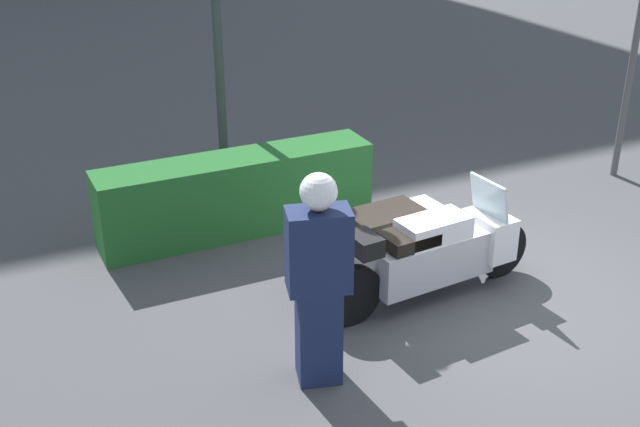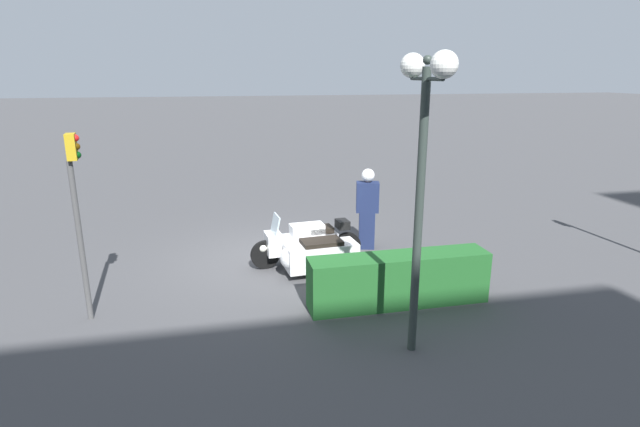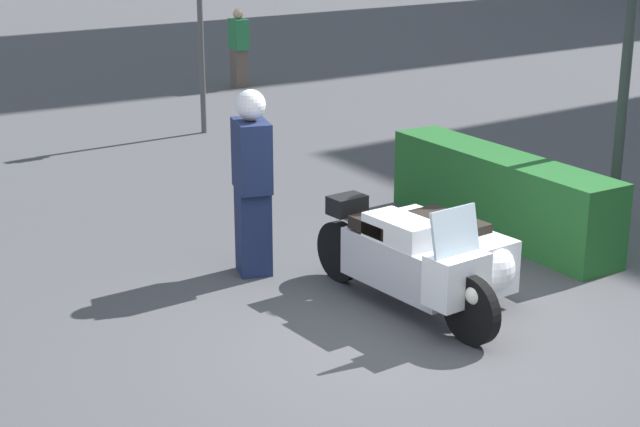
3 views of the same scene
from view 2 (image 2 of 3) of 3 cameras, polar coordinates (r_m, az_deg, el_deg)
The scene contains 6 objects.
ground_plane at distance 10.99m, azimuth -5.15°, elevation -5.34°, with size 160.00×160.00×0.00m, color #424244.
police_motorcycle at distance 10.29m, azimuth -1.14°, elevation -4.09°, with size 2.43×1.23×1.14m.
officer_rider at distance 11.47m, azimuth 5.42°, elevation 0.77°, with size 0.57×0.43×1.87m.
hedge_bush_curbside at distance 8.91m, azimuth 8.98°, elevation -7.48°, with size 3.19×0.61×0.92m, color #1E5623.
twin_lamp_post at distance 6.76m, azimuth 11.74°, elevation 9.03°, with size 0.34×1.29×4.21m.
traffic_light_near at distance 8.65m, azimuth -26.02°, elevation 1.43°, with size 0.23×0.27×3.07m.
Camera 2 is at (1.27, 10.17, 3.95)m, focal length 28.00 mm.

